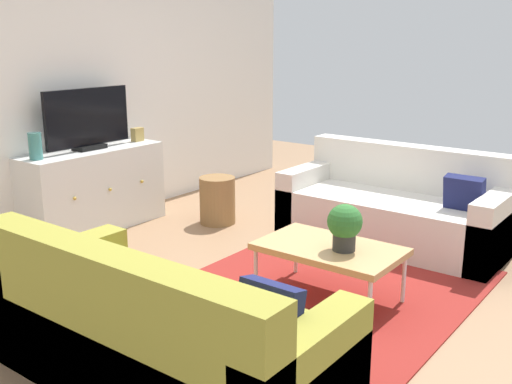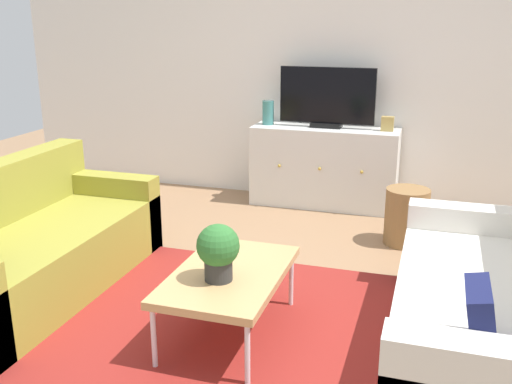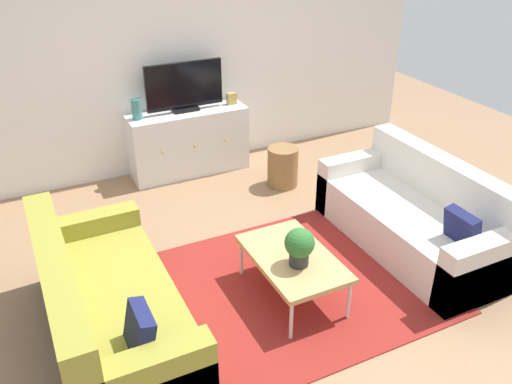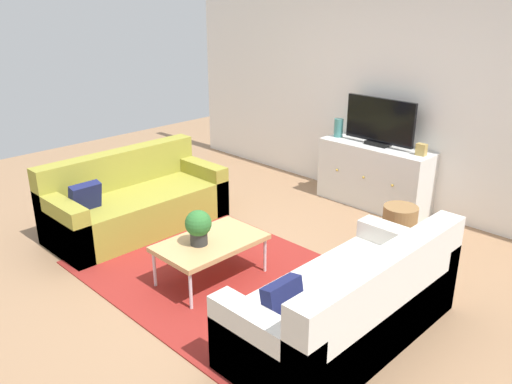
# 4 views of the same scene
# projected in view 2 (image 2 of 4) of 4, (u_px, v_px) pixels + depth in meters

# --- Properties ---
(ground_plane) EXTENTS (10.00, 10.00, 0.00)m
(ground_plane) POSITION_uv_depth(u_px,v_px,m) (239.00, 313.00, 3.57)
(ground_plane) COLOR #997251
(wall_back) EXTENTS (6.40, 0.12, 2.70)m
(wall_back) POSITION_uv_depth(u_px,v_px,m) (326.00, 59.00, 5.51)
(wall_back) COLOR white
(wall_back) RESTS_ON ground_plane
(area_rug) EXTENTS (2.50, 1.90, 0.01)m
(area_rug) POSITION_uv_depth(u_px,v_px,m) (231.00, 324.00, 3.43)
(area_rug) COLOR maroon
(area_rug) RESTS_ON ground_plane
(couch_left_side) EXTENTS (0.85, 1.88, 0.81)m
(couch_left_side) POSITION_uv_depth(u_px,v_px,m) (25.00, 250.00, 3.81)
(couch_left_side) COLOR olive
(couch_left_side) RESTS_ON ground_plane
(couch_right_side) EXTENTS (0.85, 1.88, 0.81)m
(couch_right_side) POSITION_uv_depth(u_px,v_px,m) (498.00, 315.00, 2.98)
(couch_right_side) COLOR silver
(couch_right_side) RESTS_ON ground_plane
(coffee_table) EXTENTS (0.58, 0.94, 0.39)m
(coffee_table) POSITION_uv_depth(u_px,v_px,m) (229.00, 277.00, 3.23)
(coffee_table) COLOR tan
(coffee_table) RESTS_ON ground_plane
(potted_plant) EXTENTS (0.23, 0.23, 0.31)m
(potted_plant) POSITION_uv_depth(u_px,v_px,m) (218.00, 250.00, 3.07)
(potted_plant) COLOR #2D2D2D
(potted_plant) RESTS_ON coffee_table
(tv_console) EXTENTS (1.35, 0.47, 0.75)m
(tv_console) POSITION_uv_depth(u_px,v_px,m) (324.00, 167.00, 5.51)
(tv_console) COLOR silver
(tv_console) RESTS_ON ground_plane
(flat_screen_tv) EXTENTS (0.88, 0.16, 0.55)m
(flat_screen_tv) POSITION_uv_depth(u_px,v_px,m) (327.00, 98.00, 5.35)
(flat_screen_tv) COLOR black
(flat_screen_tv) RESTS_ON tv_console
(glass_vase) EXTENTS (0.11, 0.11, 0.22)m
(glass_vase) POSITION_uv_depth(u_px,v_px,m) (268.00, 113.00, 5.53)
(glass_vase) COLOR teal
(glass_vase) RESTS_ON tv_console
(mantel_clock) EXTENTS (0.11, 0.07, 0.13)m
(mantel_clock) POSITION_uv_depth(u_px,v_px,m) (387.00, 124.00, 5.23)
(mantel_clock) COLOR tan
(mantel_clock) RESTS_ON tv_console
(wicker_basket) EXTENTS (0.34, 0.34, 0.45)m
(wicker_basket) POSITION_uv_depth(u_px,v_px,m) (406.00, 217.00, 4.60)
(wicker_basket) COLOR olive
(wicker_basket) RESTS_ON ground_plane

